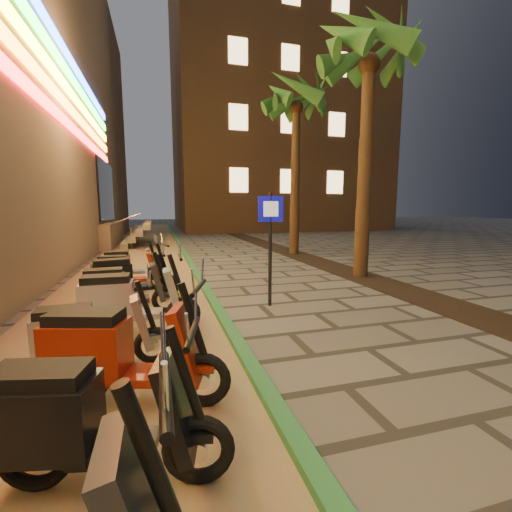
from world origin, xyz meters
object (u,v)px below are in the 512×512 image
object	(u,v)px
scooter_7	(88,335)
scooter_9	(120,290)
scooter_6	(116,353)
pedestrian_sign	(270,233)
scooter_10	(126,278)
scooter_11	(124,272)
scooter_5	(81,421)
scooter_8	(126,301)
scooter_12	(127,265)

from	to	relation	value
scooter_7	scooter_9	world-z (taller)	scooter_9
scooter_7	scooter_9	size ratio (longest dim) A/B	0.93
scooter_7	scooter_9	distance (m)	2.15
scooter_6	scooter_7	bearing A→B (deg)	132.61
pedestrian_sign	scooter_10	xyz separation A→B (m)	(-2.77, 0.94, -0.92)
scooter_7	scooter_11	bearing A→B (deg)	84.33
pedestrian_sign	scooter_6	world-z (taller)	pedestrian_sign
pedestrian_sign	scooter_5	size ratio (longest dim) A/B	1.35
scooter_6	scooter_11	world-z (taller)	scooter_6
scooter_5	scooter_8	world-z (taller)	scooter_8
scooter_9	scooter_10	xyz separation A→B (m)	(0.03, 0.90, 0.03)
scooter_9	scooter_12	world-z (taller)	scooter_9
scooter_9	scooter_12	distance (m)	2.99
pedestrian_sign	scooter_9	distance (m)	2.96
scooter_5	scooter_9	bearing A→B (deg)	104.69
scooter_10	scooter_7	bearing A→B (deg)	-106.38
pedestrian_sign	scooter_5	bearing A→B (deg)	-119.96
scooter_6	pedestrian_sign	bearing A→B (deg)	65.84
scooter_6	scooter_8	distance (m)	1.97
scooter_8	scooter_11	xyz separation A→B (m)	(-0.29, 2.92, -0.05)
scooter_9	scooter_10	bearing A→B (deg)	83.95
scooter_5	scooter_7	bearing A→B (deg)	111.41
scooter_6	scooter_7	size ratio (longest dim) A/B	1.15
pedestrian_sign	scooter_8	bearing A→B (deg)	-155.90
scooter_10	scooter_8	bearing A→B (deg)	-98.33
scooter_10	scooter_12	size ratio (longest dim) A/B	1.12
scooter_5	scooter_12	world-z (taller)	scooter_5
pedestrian_sign	scooter_10	world-z (taller)	pedestrian_sign
scooter_11	scooter_12	xyz separation A→B (m)	(-0.03, 1.06, -0.02)
pedestrian_sign	scooter_9	bearing A→B (deg)	-176.76
scooter_5	scooter_8	size ratio (longest dim) A/B	0.95
scooter_6	scooter_8	bearing A→B (deg)	108.67
scooter_11	scooter_12	distance (m)	1.06
scooter_10	scooter_11	xyz separation A→B (m)	(-0.13, 1.02, -0.04)
scooter_11	scooter_8	bearing A→B (deg)	-86.50
scooter_7	scooter_12	distance (m)	5.14
scooter_8	scooter_11	size ratio (longest dim) A/B	1.10
scooter_6	scooter_10	bearing A→B (deg)	110.18
scooter_11	scooter_5	bearing A→B (deg)	-89.81
scooter_11	scooter_12	world-z (taller)	scooter_11
scooter_7	scooter_10	distance (m)	3.06
scooter_6	scooter_11	xyz separation A→B (m)	(-0.35, 4.89, -0.06)
scooter_10	scooter_11	world-z (taller)	scooter_10
scooter_6	scooter_12	size ratio (longest dim) A/B	1.15
scooter_8	scooter_7	bearing A→B (deg)	-105.31
scooter_5	scooter_10	xyz separation A→B (m)	(-0.11, 4.89, 0.02)
scooter_11	scooter_10	bearing A→B (deg)	-85.07
scooter_9	scooter_11	world-z (taller)	scooter_9
pedestrian_sign	scooter_5	world-z (taller)	pedestrian_sign
scooter_10	pedestrian_sign	bearing A→B (deg)	-31.89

